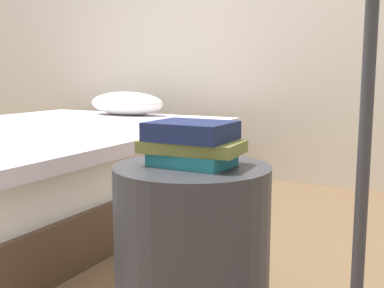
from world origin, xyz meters
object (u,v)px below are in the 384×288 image
at_px(book_olive, 192,147).
at_px(book_navy, 191,131).
at_px(bed, 44,167).
at_px(side_table, 192,245).
at_px(book_teal, 193,159).

relative_size(book_olive, book_navy, 1.24).
xyz_separation_m(bed, book_navy, (1.26, -0.70, 0.35)).
xyz_separation_m(side_table, book_navy, (-0.01, 0.01, 0.34)).
bearing_deg(book_navy, book_teal, -49.06).
height_order(bed, side_table, bed).
distance_m(book_teal, book_olive, 0.04).
relative_size(book_teal, book_olive, 0.78).
distance_m(side_table, book_navy, 0.34).
relative_size(bed, book_navy, 8.72).
bearing_deg(book_teal, book_olive, -179.98).
relative_size(side_table, book_olive, 1.67).
bearing_deg(book_navy, book_olive, -56.61).
xyz_separation_m(book_olive, book_navy, (-0.01, 0.01, 0.04)).
bearing_deg(book_navy, side_table, -53.77).
distance_m(bed, book_olive, 1.49).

